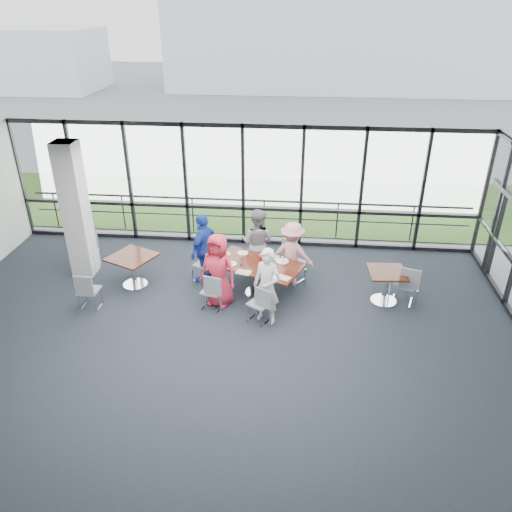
# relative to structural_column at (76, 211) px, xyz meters

# --- Properties ---
(floor) EXTENTS (12.00, 10.00, 0.02)m
(floor) POSITION_rel_structural_column_xyz_m (3.60, -3.00, -1.61)
(floor) COLOR black
(floor) RESTS_ON ground
(ceiling) EXTENTS (12.00, 10.00, 0.04)m
(ceiling) POSITION_rel_structural_column_xyz_m (3.60, -3.00, 1.60)
(ceiling) COLOR silver
(ceiling) RESTS_ON ground
(curtain_wall_back) EXTENTS (12.00, 0.10, 3.20)m
(curtain_wall_back) POSITION_rel_structural_column_xyz_m (3.60, 2.00, 0.00)
(curtain_wall_back) COLOR white
(curtain_wall_back) RESTS_ON ground
(exit_door) EXTENTS (0.12, 1.60, 2.10)m
(exit_door) POSITION_rel_structural_column_xyz_m (9.60, 0.75, -0.55)
(exit_door) COLOR black
(exit_door) RESTS_ON ground
(structural_column) EXTENTS (0.50, 0.50, 3.20)m
(structural_column) POSITION_rel_structural_column_xyz_m (0.00, 0.00, 0.00)
(structural_column) COLOR silver
(structural_column) RESTS_ON ground
(apron) EXTENTS (80.00, 70.00, 0.02)m
(apron) POSITION_rel_structural_column_xyz_m (3.60, 7.00, -1.62)
(apron) COLOR gray
(apron) RESTS_ON ground
(grass_strip) EXTENTS (80.00, 5.00, 0.01)m
(grass_strip) POSITION_rel_structural_column_xyz_m (3.60, 5.00, -1.59)
(grass_strip) COLOR #2E5119
(grass_strip) RESTS_ON ground
(hangar_main) EXTENTS (24.00, 10.00, 6.00)m
(hangar_main) POSITION_rel_structural_column_xyz_m (7.60, 29.00, 1.40)
(hangar_main) COLOR white
(hangar_main) RESTS_ON ground
(hangar_aux) EXTENTS (10.00, 6.00, 4.00)m
(hangar_aux) POSITION_rel_structural_column_xyz_m (-14.40, 25.00, 0.40)
(hangar_aux) COLOR white
(hangar_aux) RESTS_ON ground
(guard_rail) EXTENTS (12.00, 0.06, 0.06)m
(guard_rail) POSITION_rel_structural_column_xyz_m (3.60, 2.60, -1.10)
(guard_rail) COLOR #2D2D33
(guard_rail) RESTS_ON ground
(main_table) EXTENTS (2.16, 1.69, 0.75)m
(main_table) POSITION_rel_structural_column_xyz_m (4.21, -0.56, -0.98)
(main_table) COLOR #34120B
(main_table) RESTS_ON ground
(side_table_left) EXTENTS (1.20, 1.20, 0.75)m
(side_table_left) POSITION_rel_structural_column_xyz_m (1.36, -0.48, -0.96)
(side_table_left) COLOR #34120B
(side_table_left) RESTS_ON ground
(side_table_right) EXTENTS (0.82, 0.82, 0.75)m
(side_table_right) POSITION_rel_structural_column_xyz_m (7.00, -0.62, -0.98)
(side_table_right) COLOR #34120B
(side_table_right) RESTS_ON ground
(diner_near_left) EXTENTS (0.92, 0.73, 1.64)m
(diner_near_left) POSITION_rel_structural_column_xyz_m (3.43, -1.05, -0.78)
(diner_near_left) COLOR #C7273D
(diner_near_left) RESTS_ON ground
(diner_near_right) EXTENTS (0.72, 0.64, 1.63)m
(diner_near_right) POSITION_rel_structural_column_xyz_m (4.50, -1.58, -0.79)
(diner_near_right) COLOR silver
(diner_near_right) RESTS_ON ground
(diner_far_left) EXTENTS (0.93, 0.73, 1.67)m
(diner_far_left) POSITION_rel_structural_column_xyz_m (4.13, 0.31, -0.77)
(diner_far_left) COLOR slate
(diner_far_left) RESTS_ON ground
(diner_far_right) EXTENTS (1.08, 0.73, 1.53)m
(diner_far_right) POSITION_rel_structural_column_xyz_m (4.95, -0.05, -0.84)
(diner_far_right) COLOR #CB8086
(diner_far_right) RESTS_ON ground
(diner_end) EXTENTS (0.86, 1.12, 1.68)m
(diner_end) POSITION_rel_structural_column_xyz_m (2.95, -0.10, -0.76)
(diner_end) COLOR #1A37A2
(diner_end) RESTS_ON ground
(chair_main_nl) EXTENTS (0.50, 0.50, 0.83)m
(chair_main_nl) POSITION_rel_structural_column_xyz_m (3.32, -1.23, -1.18)
(chair_main_nl) COLOR gray
(chair_main_nl) RESTS_ON ground
(chair_main_nr) EXTENTS (0.56, 0.56, 0.83)m
(chair_main_nr) POSITION_rel_structural_column_xyz_m (4.35, -1.61, -1.18)
(chair_main_nr) COLOR gray
(chair_main_nr) RESTS_ON ground
(chair_main_fl) EXTENTS (0.54, 0.54, 0.83)m
(chair_main_fl) POSITION_rel_structural_column_xyz_m (4.16, 0.49, -1.19)
(chair_main_fl) COLOR gray
(chair_main_fl) RESTS_ON ground
(chair_main_fr) EXTENTS (0.63, 0.63, 0.92)m
(chair_main_fr) POSITION_rel_structural_column_xyz_m (5.00, 0.12, -1.14)
(chair_main_fr) COLOR gray
(chair_main_fr) RESTS_ON ground
(chair_main_end) EXTENTS (0.55, 0.55, 0.85)m
(chair_main_end) POSITION_rel_structural_column_xyz_m (2.93, -0.10, -1.18)
(chair_main_end) COLOR gray
(chair_main_end) RESTS_ON ground
(chair_spare_la) EXTENTS (0.42, 0.42, 0.85)m
(chair_spare_la) POSITION_rel_structural_column_xyz_m (0.72, -1.48, -1.18)
(chair_spare_la) COLOR gray
(chair_spare_la) RESTS_ON ground
(chair_spare_lb) EXTENTS (0.54, 0.54, 0.96)m
(chair_spare_lb) POSITION_rel_structural_column_xyz_m (-0.01, 0.10, -1.12)
(chair_spare_lb) COLOR gray
(chair_spare_lb) RESTS_ON ground
(chair_spare_r) EXTENTS (0.55, 0.55, 0.90)m
(chair_spare_r) POSITION_rel_structural_column_xyz_m (7.39, -0.60, -1.15)
(chair_spare_r) COLOR gray
(chair_spare_r) RESTS_ON ground
(plate_nl) EXTENTS (0.25, 0.25, 0.01)m
(plate_nl) POSITION_rel_structural_column_xyz_m (3.64, -0.63, -0.84)
(plate_nl) COLOR white
(plate_nl) RESTS_ON main_table
(plate_nr) EXTENTS (0.25, 0.25, 0.01)m
(plate_nr) POSITION_rel_structural_column_xyz_m (4.56, -1.09, -0.84)
(plate_nr) COLOR white
(plate_nr) RESTS_ON main_table
(plate_fl) EXTENTS (0.24, 0.24, 0.01)m
(plate_fl) POSITION_rel_structural_column_xyz_m (3.84, -0.09, -0.84)
(plate_fl) COLOR white
(plate_fl) RESTS_ON main_table
(plate_fr) EXTENTS (0.28, 0.28, 0.01)m
(plate_fr) POSITION_rel_structural_column_xyz_m (4.75, -0.39, -0.84)
(plate_fr) COLOR white
(plate_fr) RESTS_ON main_table
(plate_end) EXTENTS (0.24, 0.24, 0.01)m
(plate_end) POSITION_rel_structural_column_xyz_m (3.44, -0.19, -0.84)
(plate_end) COLOR white
(plate_end) RESTS_ON main_table
(tumbler_a) EXTENTS (0.07, 0.07, 0.14)m
(tumbler_a) POSITION_rel_structural_column_xyz_m (3.87, -0.64, -0.78)
(tumbler_a) COLOR white
(tumbler_a) RESTS_ON main_table
(tumbler_b) EXTENTS (0.07, 0.07, 0.15)m
(tumbler_b) POSITION_rel_structural_column_xyz_m (4.37, -0.77, -0.78)
(tumbler_b) COLOR white
(tumbler_b) RESTS_ON main_table
(tumbler_c) EXTENTS (0.08, 0.08, 0.15)m
(tumbler_c) POSITION_rel_structural_column_xyz_m (4.39, -0.38, -0.77)
(tumbler_c) COLOR white
(tumbler_c) RESTS_ON main_table
(tumbler_d) EXTENTS (0.07, 0.07, 0.14)m
(tumbler_d) POSITION_rel_structural_column_xyz_m (3.55, -0.49, -0.78)
(tumbler_d) COLOR white
(tumbler_d) RESTS_ON main_table
(menu_a) EXTENTS (0.36, 0.30, 0.00)m
(menu_a) POSITION_rel_structural_column_xyz_m (3.95, -0.95, -0.85)
(menu_a) COLOR beige
(menu_a) RESTS_ON main_table
(menu_b) EXTENTS (0.34, 0.30, 0.00)m
(menu_b) POSITION_rel_structural_column_xyz_m (4.81, -1.10, -0.85)
(menu_b) COLOR beige
(menu_b) RESTS_ON main_table
(menu_c) EXTENTS (0.34, 0.24, 0.00)m
(menu_c) POSITION_rel_structural_column_xyz_m (4.52, -0.23, -0.85)
(menu_c) COLOR beige
(menu_c) RESTS_ON main_table
(condiment_caddy) EXTENTS (0.10, 0.07, 0.04)m
(condiment_caddy) POSITION_rel_structural_column_xyz_m (4.31, -0.55, -0.83)
(condiment_caddy) COLOR black
(condiment_caddy) RESTS_ON main_table
(ketchup_bottle) EXTENTS (0.06, 0.06, 0.18)m
(ketchup_bottle) POSITION_rel_structural_column_xyz_m (4.28, -0.56, -0.76)
(ketchup_bottle) COLOR #A80013
(ketchup_bottle) RESTS_ON main_table
(green_bottle) EXTENTS (0.05, 0.05, 0.20)m
(green_bottle) POSITION_rel_structural_column_xyz_m (4.33, -0.55, -0.75)
(green_bottle) COLOR #1E6A22
(green_bottle) RESTS_ON main_table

